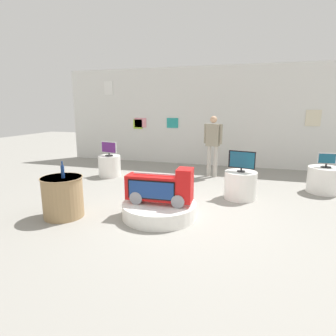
% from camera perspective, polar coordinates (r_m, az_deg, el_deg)
% --- Properties ---
extents(ground_plane, '(30.00, 30.00, 0.00)m').
position_cam_1_polar(ground_plane, '(5.46, 2.67, -9.61)').
color(ground_plane, gray).
extents(back_wall_display, '(11.29, 0.13, 3.39)m').
position_cam_1_polar(back_wall_display, '(9.99, 9.80, 10.17)').
color(back_wall_display, silver).
rests_on(back_wall_display, ground).
extents(main_display_pedestal, '(1.40, 1.40, 0.27)m').
position_cam_1_polar(main_display_pedestal, '(5.37, -1.76, -8.45)').
color(main_display_pedestal, white).
rests_on(main_display_pedestal, ground).
extents(novelty_firetruck_tv, '(1.25, 0.45, 0.69)m').
position_cam_1_polar(novelty_firetruck_tv, '(5.22, -1.56, -4.18)').
color(novelty_firetruck_tv, gray).
rests_on(novelty_firetruck_tv, main_display_pedestal).
extents(display_pedestal_left_rear, '(0.77, 0.77, 0.62)m').
position_cam_1_polar(display_pedestal_left_rear, '(7.78, 29.11, -2.12)').
color(display_pedestal_left_rear, white).
rests_on(display_pedestal_left_rear, ground).
extents(tv_on_left_rear, '(0.40, 0.23, 0.34)m').
position_cam_1_polar(tv_on_left_rear, '(7.68, 29.49, 1.40)').
color(tv_on_left_rear, black).
rests_on(tv_on_left_rear, display_pedestal_left_rear).
extents(display_pedestal_center_rear, '(0.65, 0.65, 0.62)m').
position_cam_1_polar(display_pedestal_center_rear, '(8.57, -11.75, 0.41)').
color(display_pedestal_center_rear, white).
rests_on(display_pedestal_center_rear, ground).
extents(tv_on_center_rear, '(0.55, 0.24, 0.42)m').
position_cam_1_polar(tv_on_center_rear, '(8.47, -11.91, 3.93)').
color(tv_on_center_rear, black).
rests_on(tv_on_center_rear, display_pedestal_center_rear).
extents(display_pedestal_right_rear, '(0.72, 0.72, 0.62)m').
position_cam_1_polar(display_pedestal_right_rear, '(6.56, 14.46, -3.36)').
color(display_pedestal_right_rear, white).
rests_on(display_pedestal_right_rear, ground).
extents(tv_on_right_rear, '(0.58, 0.18, 0.47)m').
position_cam_1_polar(tv_on_right_rear, '(6.43, 14.73, 1.49)').
color(tv_on_right_rear, black).
rests_on(tv_on_right_rear, display_pedestal_right_rear).
extents(side_table_round, '(0.76, 0.76, 0.77)m').
position_cam_1_polar(side_table_round, '(5.64, -20.54, -5.45)').
color(side_table_round, '#9E7F56').
rests_on(side_table_round, ground).
extents(bottle_on_side_table, '(0.06, 0.06, 0.31)m').
position_cam_1_polar(bottle_on_side_table, '(5.45, -20.59, -0.62)').
color(bottle_on_side_table, navy).
rests_on(bottle_on_side_table, side_table_round).
extents(shopper_browsing_near_truck, '(0.55, 0.28, 1.78)m').
position_cam_1_polar(shopper_browsing_near_truck, '(8.35, 9.09, 5.35)').
color(shopper_browsing_near_truck, '#B2ADA3').
rests_on(shopper_browsing_near_truck, ground).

